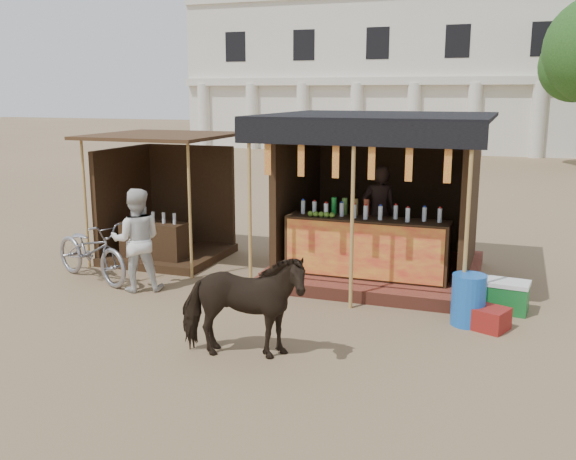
# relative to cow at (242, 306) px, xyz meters

# --- Properties ---
(ground) EXTENTS (120.00, 120.00, 0.00)m
(ground) POSITION_rel_cow_xyz_m (-0.23, 0.66, -0.66)
(ground) COLOR #846B4C
(ground) RESTS_ON ground
(main_stall) EXTENTS (3.60, 3.61, 2.78)m
(main_stall) POSITION_rel_cow_xyz_m (0.77, 4.02, 0.37)
(main_stall) COLOR brown
(main_stall) RESTS_ON ground
(secondary_stall) EXTENTS (2.40, 2.40, 2.38)m
(secondary_stall) POSITION_rel_cow_xyz_m (-3.40, 3.89, 0.20)
(secondary_stall) COLOR #331F12
(secondary_stall) RESTS_ON ground
(cow) EXTENTS (1.67, 1.05, 1.31)m
(cow) POSITION_rel_cow_xyz_m (0.00, 0.00, 0.00)
(cow) COLOR black
(cow) RESTS_ON ground
(motorbike) EXTENTS (2.08, 1.37, 1.03)m
(motorbike) POSITION_rel_cow_xyz_m (-3.72, 2.14, -0.14)
(motorbike) COLOR gray
(motorbike) RESTS_ON ground
(bystander) EXTENTS (1.00, 0.93, 1.66)m
(bystander) POSITION_rel_cow_xyz_m (-2.67, 1.92, 0.17)
(bystander) COLOR silver
(bystander) RESTS_ON ground
(blue_barrel) EXTENTS (0.49, 0.49, 0.71)m
(blue_barrel) POSITION_rel_cow_xyz_m (2.45, 2.08, -0.30)
(blue_barrel) COLOR blue
(blue_barrel) RESTS_ON ground
(red_crate) EXTENTS (0.56, 0.56, 0.30)m
(red_crate) POSITION_rel_cow_xyz_m (2.76, 1.98, -0.51)
(red_crate) COLOR maroon
(red_crate) RESTS_ON ground
(cooler) EXTENTS (0.69, 0.51, 0.46)m
(cooler) POSITION_rel_cow_xyz_m (2.93, 2.82, -0.42)
(cooler) COLOR #166628
(cooler) RESTS_ON ground
(background_building) EXTENTS (26.00, 7.45, 8.18)m
(background_building) POSITION_rel_cow_xyz_m (-2.23, 30.60, 3.32)
(background_building) COLOR silver
(background_building) RESTS_ON ground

